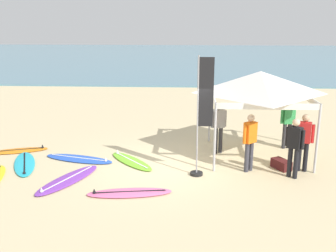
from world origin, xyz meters
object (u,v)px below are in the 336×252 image
object	(u,v)px
person_grey	(219,124)
person_green	(288,120)
person_black	(294,144)
surfboard_pink	(129,193)
canopy_tent	(260,83)
banner_flag	(202,122)
person_red	(304,139)
surfboard_orange	(18,151)
surfboard_blue	(79,159)
surfboard_cyan	(25,164)
surfboard_purple	(68,180)
person_orange	(250,139)
gear_bag_near_tent	(281,164)
surfboard_lime	(131,161)

from	to	relation	value
person_grey	person_green	size ratio (longest dim) A/B	1.00
person_black	surfboard_pink	bearing A→B (deg)	-163.40
canopy_tent	surfboard_pink	world-z (taller)	canopy_tent
person_green	banner_flag	world-z (taller)	banner_flag
person_red	person_green	xyz separation A→B (m)	(0.04, 2.11, 0.00)
surfboard_orange	surfboard_blue	bearing A→B (deg)	-16.73
surfboard_blue	surfboard_pink	size ratio (longest dim) A/B	1.07
person_grey	surfboard_cyan	bearing A→B (deg)	-166.72
person_red	person_green	world-z (taller)	same
surfboard_orange	person_black	world-z (taller)	person_black
surfboard_purple	person_black	size ratio (longest dim) A/B	1.43
surfboard_blue	person_grey	xyz separation A→B (m)	(4.43, 0.89, 0.95)
person_grey	person_orange	bearing A→B (deg)	-63.55
surfboard_blue	person_red	world-z (taller)	person_red
surfboard_orange	gear_bag_near_tent	size ratio (longest dim) A/B	3.34
surfboard_purple	surfboard_lime	distance (m)	2.18
person_red	person_orange	bearing A→B (deg)	-177.02
surfboard_purple	surfboard_lime	xyz separation A→B (m)	(1.55, 1.54, 0.00)
person_black	gear_bag_near_tent	size ratio (longest dim) A/B	2.85
surfboard_blue	person_green	world-z (taller)	person_green
person_orange	person_green	world-z (taller)	same
surfboard_purple	banner_flag	distance (m)	4.03
surfboard_pink	person_orange	size ratio (longest dim) A/B	1.31
person_red	banner_flag	bearing A→B (deg)	-171.10
surfboard_cyan	gear_bag_near_tent	size ratio (longest dim) A/B	3.83
person_grey	person_orange	distance (m)	1.75
surfboard_cyan	person_red	size ratio (longest dim) A/B	1.34
surfboard_pink	person_grey	size ratio (longest dim) A/B	1.31
surfboard_orange	person_red	distance (m)	9.15
surfboard_blue	surfboard_orange	bearing A→B (deg)	163.27
surfboard_purple	person_black	xyz separation A→B (m)	(6.24, 0.56, 0.95)
surfboard_pink	banner_flag	size ratio (longest dim) A/B	0.66
person_orange	person_green	size ratio (longest dim) A/B	1.00
surfboard_orange	surfboard_pink	size ratio (longest dim) A/B	0.90
person_green	surfboard_purple	bearing A→B (deg)	-154.50
person_grey	person_green	distance (m)	2.45
surfboard_purple	person_black	distance (m)	6.33
person_black	person_grey	bearing A→B (deg)	134.06
banner_flag	gear_bag_near_tent	bearing A→B (deg)	14.07
surfboard_cyan	person_green	world-z (taller)	person_green
canopy_tent	person_red	size ratio (longest dim) A/B	1.76
surfboard_lime	person_red	world-z (taller)	person_red
surfboard_blue	banner_flag	world-z (taller)	banner_flag
canopy_tent	surfboard_orange	distance (m)	8.24
canopy_tent	gear_bag_near_tent	distance (m)	2.59
person_red	surfboard_orange	bearing A→B (deg)	171.96
surfboard_pink	banner_flag	xyz separation A→B (m)	(1.86, 1.37, 1.54)
surfboard_blue	person_orange	size ratio (longest dim) A/B	1.39
canopy_tent	person_grey	size ratio (longest dim) A/B	1.76
surfboard_orange	person_black	size ratio (longest dim) A/B	1.17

